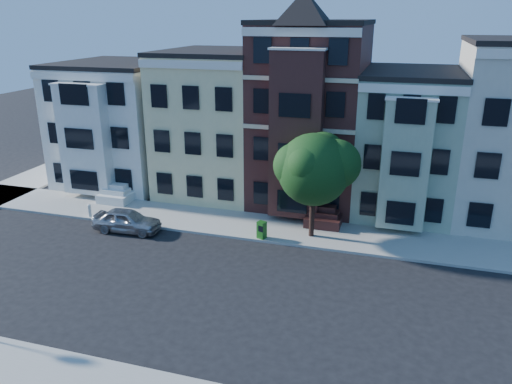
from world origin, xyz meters
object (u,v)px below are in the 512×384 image
(newspaper_box, at_px, (262,230))
(fire_hydrant, at_px, (90,212))
(street_tree, at_px, (314,174))
(parked_car, at_px, (127,220))

(newspaper_box, relative_size, fire_hydrant, 1.55)
(newspaper_box, distance_m, fire_hydrant, 11.69)
(street_tree, xyz_separation_m, newspaper_box, (-2.74, -1.18, -3.32))
(parked_car, height_order, fire_hydrant, parked_car)
(street_tree, distance_m, newspaper_box, 4.46)
(parked_car, distance_m, fire_hydrant, 3.59)
(newspaper_box, xyz_separation_m, fire_hydrant, (-11.69, 0.00, -0.18))
(fire_hydrant, bearing_deg, street_tree, 4.67)
(newspaper_box, height_order, fire_hydrant, newspaper_box)
(parked_car, height_order, newspaper_box, parked_car)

